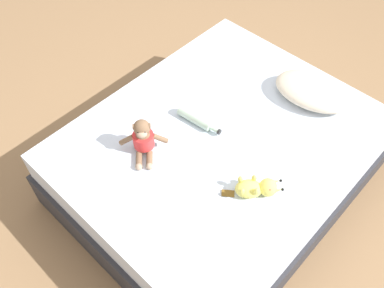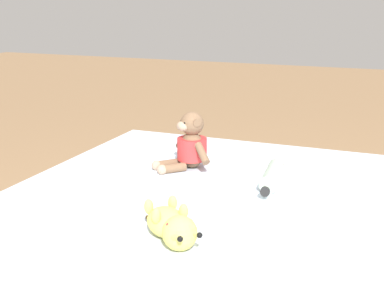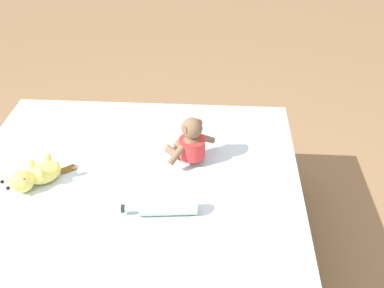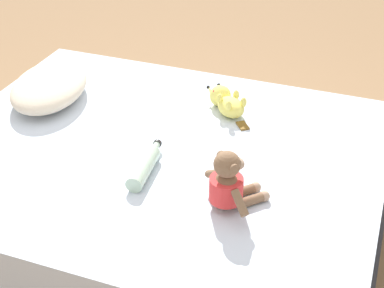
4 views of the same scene
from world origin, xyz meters
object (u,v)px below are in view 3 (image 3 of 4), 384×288
Objects in this scene: plush_monkey at (190,144)px; glass_bottle at (166,207)px; plush_yellow_creature at (35,176)px; bed at (126,260)px.

glass_bottle is (0.07, 0.36, -0.06)m from plush_monkey.
plush_yellow_creature is at bearing -14.31° from glass_bottle.
bed is at bearing 7.91° from glass_bottle.
plush_monkey is at bearing -161.88° from plush_yellow_creature.
plush_monkey reaches higher than glass_bottle.
plush_monkey is 0.94× the size of plush_yellow_creature.
bed is at bearing 156.60° from plush_yellow_creature.
glass_bottle is (-0.18, -0.03, 0.29)m from bed.
plush_monkey is at bearing -101.48° from glass_bottle.
plush_yellow_creature is (0.66, 0.22, -0.05)m from plush_monkey.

